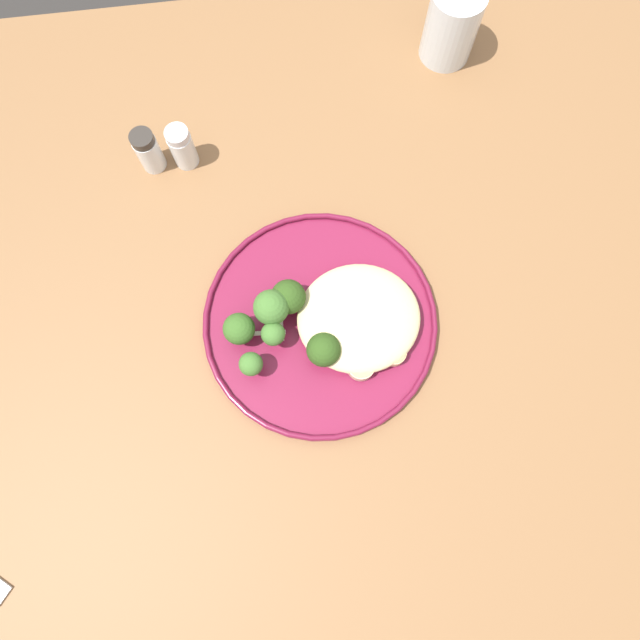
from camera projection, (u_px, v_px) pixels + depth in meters
ground at (340, 390)px, 1.45m from camera, size 6.00×6.00×0.00m
wooden_dining_table at (356, 324)px, 0.81m from camera, size 1.40×1.00×0.74m
dinner_plate at (320, 322)px, 0.72m from camera, size 0.29×0.29×0.02m
noodle_bed at (359, 318)px, 0.70m from camera, size 0.15×0.14×0.04m
seared_scallop_front_small at (368, 301)px, 0.72m from camera, size 0.03×0.03×0.01m
seared_scallop_tilted_round at (349, 330)px, 0.71m from camera, size 0.03×0.03×0.02m
seared_scallop_rear_pale at (328, 357)px, 0.70m from camera, size 0.02×0.02×0.02m
seared_scallop_tiny_bay at (357, 314)px, 0.71m from camera, size 0.02×0.02×0.02m
seared_scallop_left_edge at (394, 353)px, 0.70m from camera, size 0.03×0.03×0.02m
seared_scallop_center_golden at (361, 366)px, 0.69m from camera, size 0.03×0.03×0.02m
broccoli_floret_near_rim at (271, 310)px, 0.68m from camera, size 0.04×0.04×0.06m
broccoli_floret_right_tilted at (239, 329)px, 0.69m from camera, size 0.04×0.04×0.05m
broccoli_floret_small_sprig at (251, 365)px, 0.68m from camera, size 0.03×0.03×0.05m
broccoli_floret_beside_noodles at (324, 350)px, 0.68m from camera, size 0.04×0.04×0.05m
broccoli_floret_tall_stalk at (273, 334)px, 0.68m from camera, size 0.03×0.03×0.05m
broccoli_floret_split_head at (288, 297)px, 0.69m from camera, size 0.04×0.04×0.06m
onion_sliver_pale_crescent at (263, 333)px, 0.71m from camera, size 0.06×0.01×0.00m
onion_sliver_long_sliver at (281, 320)px, 0.72m from camera, size 0.01×0.05×0.00m
water_glass at (451, 28)px, 0.79m from camera, size 0.07×0.07×0.10m
salt_shaker at (182, 147)px, 0.76m from camera, size 0.03×0.03×0.07m
pepper_shaker at (148, 151)px, 0.76m from camera, size 0.03×0.03×0.07m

